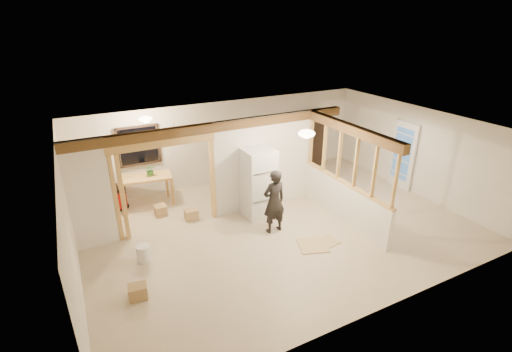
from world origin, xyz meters
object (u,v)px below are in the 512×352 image
work_table (147,191)px  woman (274,202)px  bookshelf (310,140)px  refrigerator (259,183)px  shop_vac (118,197)px

work_table → woman: bearing=-40.0°
work_table → bookshelf: bookshelf is taller
bookshelf → refrigerator: bearing=-144.4°
refrigerator → woman: size_ratio=1.14×
shop_vac → bookshelf: bearing=2.0°
work_table → refrigerator: bearing=-28.5°
refrigerator → work_table: refrigerator is taller
woman → work_table: bearing=-51.1°
shop_vac → bookshelf: (6.32, 0.22, 0.61)m
refrigerator → shop_vac: size_ratio=2.77×
woman → shop_vac: (-3.14, 2.91, -0.47)m
work_table → shop_vac: work_table is taller
refrigerator → work_table: 3.11m
refrigerator → shop_vac: bearing=147.5°
bookshelf → woman: bearing=-135.6°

